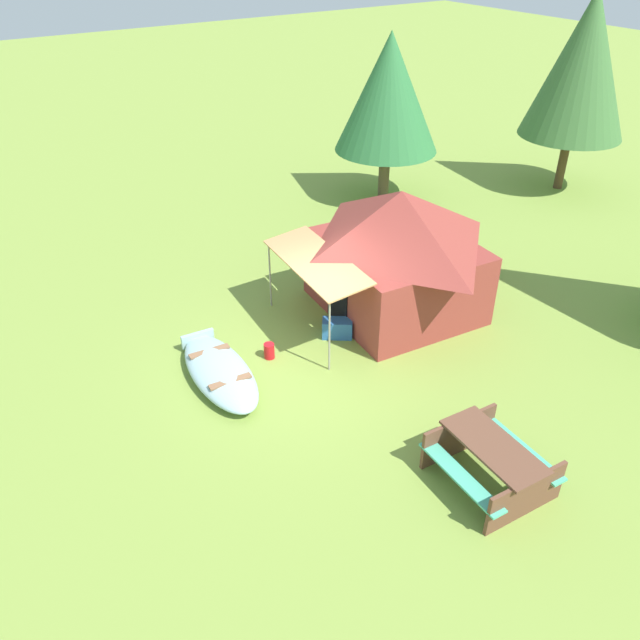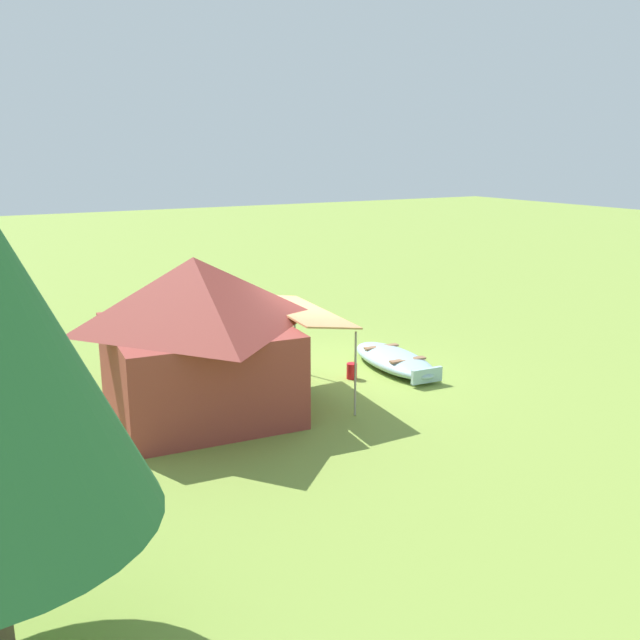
# 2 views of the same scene
# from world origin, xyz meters

# --- Properties ---
(ground_plane) EXTENTS (80.00, 80.00, 0.00)m
(ground_plane) POSITION_xyz_m (0.00, 0.00, 0.00)
(ground_plane) COLOR olive
(beached_rowboat) EXTENTS (2.62, 1.20, 0.36)m
(beached_rowboat) POSITION_xyz_m (-0.37, -1.62, 0.19)
(beached_rowboat) COLOR #97BAC2
(beached_rowboat) RESTS_ON ground_plane
(canvas_cabin_tent) EXTENTS (3.57, 4.13, 2.63)m
(canvas_cabin_tent) POSITION_xyz_m (-0.63, 2.61, 1.37)
(canvas_cabin_tent) COLOR brown
(canvas_cabin_tent) RESTS_ON ground_plane
(picnic_table) EXTENTS (1.70, 1.49, 0.75)m
(picnic_table) POSITION_xyz_m (4.06, 0.66, 0.46)
(picnic_table) COLOR brown
(picnic_table) RESTS_ON ground_plane
(cooler_box) EXTENTS (0.60, 0.67, 0.38)m
(cooler_box) POSITION_xyz_m (-0.37, 0.96, 0.19)
(cooler_box) COLOR #2B63AE
(cooler_box) RESTS_ON ground_plane
(fuel_can) EXTENTS (0.29, 0.29, 0.31)m
(fuel_can) POSITION_xyz_m (-0.48, -0.54, 0.15)
(fuel_can) COLOR red
(fuel_can) RESTS_ON ground_plane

